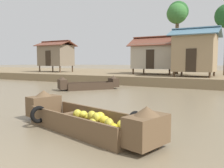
{
  "coord_description": "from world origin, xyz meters",
  "views": [
    {
      "loc": [
        3.6,
        -0.97,
        1.92
      ],
      "look_at": [
        -0.69,
        6.6,
        1.14
      ],
      "focal_mm": 39.03,
      "sensor_mm": 36.0,
      "label": 1
    }
  ],
  "objects_px": {
    "stilt_house_mid_left": "(156,56)",
    "palm_tree_mid": "(177,15)",
    "cargo_boat_upstream": "(89,85)",
    "stilt_house_left": "(56,55)",
    "banana_boat": "(85,119)",
    "palm_tree_near": "(178,13)",
    "stilt_house_mid_right": "(195,52)"
  },
  "relations": [
    {
      "from": "stilt_house_left",
      "to": "stilt_house_mid_left",
      "type": "xyz_separation_m",
      "value": [
        12.63,
        0.4,
        -0.25
      ]
    },
    {
      "from": "banana_boat",
      "to": "cargo_boat_upstream",
      "type": "distance_m",
      "value": 10.49
    },
    {
      "from": "banana_boat",
      "to": "stilt_house_mid_left",
      "type": "relative_size",
      "value": 1.06
    },
    {
      "from": "palm_tree_mid",
      "to": "stilt_house_mid_right",
      "type": "bearing_deg",
      "value": -57.27
    },
    {
      "from": "palm_tree_near",
      "to": "palm_tree_mid",
      "type": "relative_size",
      "value": 1.04
    },
    {
      "from": "banana_boat",
      "to": "palm_tree_mid",
      "type": "xyz_separation_m",
      "value": [
        -2.68,
        19.54,
        6.35
      ]
    },
    {
      "from": "banana_boat",
      "to": "palm_tree_mid",
      "type": "bearing_deg",
      "value": 97.8
    },
    {
      "from": "cargo_boat_upstream",
      "to": "palm_tree_near",
      "type": "height_order",
      "value": "palm_tree_near"
    },
    {
      "from": "cargo_boat_upstream",
      "to": "palm_tree_mid",
      "type": "xyz_separation_m",
      "value": [
        3.23,
        10.87,
        6.36
      ]
    },
    {
      "from": "stilt_house_mid_left",
      "to": "palm_tree_near",
      "type": "relative_size",
      "value": 0.64
    },
    {
      "from": "stilt_house_mid_right",
      "to": "palm_tree_near",
      "type": "bearing_deg",
      "value": 120.05
    },
    {
      "from": "stilt_house_mid_left",
      "to": "cargo_boat_upstream",
      "type": "bearing_deg",
      "value": -100.96
    },
    {
      "from": "cargo_boat_upstream",
      "to": "stilt_house_left",
      "type": "distance_m",
      "value": 14.08
    },
    {
      "from": "cargo_boat_upstream",
      "to": "stilt_house_mid_right",
      "type": "relative_size",
      "value": 1.0
    },
    {
      "from": "palm_tree_near",
      "to": "stilt_house_mid_left",
      "type": "bearing_deg",
      "value": -121.66
    },
    {
      "from": "stilt_house_mid_left",
      "to": "palm_tree_near",
      "type": "xyz_separation_m",
      "value": [
        1.47,
        2.38,
        4.41
      ]
    },
    {
      "from": "stilt_house_mid_right",
      "to": "palm_tree_mid",
      "type": "relative_size",
      "value": 0.57
    },
    {
      "from": "stilt_house_mid_right",
      "to": "stilt_house_mid_left",
      "type": "bearing_deg",
      "value": 151.55
    },
    {
      "from": "cargo_boat_upstream",
      "to": "palm_tree_near",
      "type": "xyz_separation_m",
      "value": [
        3.21,
        11.37,
        6.63
      ]
    },
    {
      "from": "cargo_boat_upstream",
      "to": "stilt_house_mid_left",
      "type": "distance_m",
      "value": 9.42
    },
    {
      "from": "palm_tree_mid",
      "to": "banana_boat",
      "type": "bearing_deg",
      "value": -82.2
    },
    {
      "from": "stilt_house_mid_left",
      "to": "palm_tree_mid",
      "type": "bearing_deg",
      "value": 51.72
    },
    {
      "from": "cargo_boat_upstream",
      "to": "palm_tree_near",
      "type": "relative_size",
      "value": 0.54
    },
    {
      "from": "banana_boat",
      "to": "palm_tree_mid",
      "type": "distance_m",
      "value": 20.72
    },
    {
      "from": "palm_tree_mid",
      "to": "cargo_boat_upstream",
      "type": "bearing_deg",
      "value": -106.54
    },
    {
      "from": "cargo_boat_upstream",
      "to": "stilt_house_mid_right",
      "type": "height_order",
      "value": "stilt_house_mid_right"
    },
    {
      "from": "cargo_boat_upstream",
      "to": "palm_tree_mid",
      "type": "relative_size",
      "value": 0.57
    },
    {
      "from": "stilt_house_mid_right",
      "to": "palm_tree_mid",
      "type": "height_order",
      "value": "palm_tree_mid"
    },
    {
      "from": "cargo_boat_upstream",
      "to": "stilt_house_mid_left",
      "type": "relative_size",
      "value": 0.85
    },
    {
      "from": "cargo_boat_upstream",
      "to": "palm_tree_near",
      "type": "bearing_deg",
      "value": 74.24
    },
    {
      "from": "cargo_boat_upstream",
      "to": "stilt_house_left",
      "type": "height_order",
      "value": "stilt_house_left"
    },
    {
      "from": "stilt_house_left",
      "to": "stilt_house_mid_right",
      "type": "relative_size",
      "value": 1.08
    }
  ]
}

